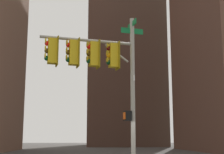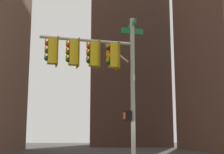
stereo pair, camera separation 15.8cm
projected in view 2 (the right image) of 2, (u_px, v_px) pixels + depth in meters
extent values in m
cylinder|color=#9E998C|center=(133.00, 98.00, 13.76)|extent=(0.19, 0.19, 6.91)
cylinder|color=#9E998C|center=(88.00, 41.00, 13.64)|extent=(0.99, 3.79, 0.12)
cylinder|color=#9E998C|center=(117.00, 53.00, 13.90)|extent=(0.32, 1.03, 0.75)
cube|color=#0F6B33|center=(132.00, 24.00, 14.33)|extent=(0.98, 0.26, 0.24)
cube|color=#0F6B33|center=(132.00, 31.00, 14.28)|extent=(0.26, 0.98, 0.24)
cube|color=white|center=(133.00, 79.00, 13.91)|extent=(0.45, 0.13, 0.24)
cube|color=gold|center=(113.00, 56.00, 13.84)|extent=(0.41, 0.41, 1.00)
cube|color=#7D640C|center=(118.00, 56.00, 13.90)|extent=(0.54, 0.16, 1.16)
sphere|color=#470A07|center=(109.00, 48.00, 13.84)|extent=(0.20, 0.20, 0.20)
cylinder|color=gold|center=(107.00, 46.00, 13.84)|extent=(0.23, 0.09, 0.23)
sphere|color=#F29E0C|center=(109.00, 55.00, 13.79)|extent=(0.20, 0.20, 0.20)
cylinder|color=gold|center=(107.00, 53.00, 13.79)|extent=(0.23, 0.09, 0.23)
sphere|color=#0A3819|center=(109.00, 62.00, 13.73)|extent=(0.20, 0.20, 0.20)
cylinder|color=gold|center=(107.00, 60.00, 13.73)|extent=(0.23, 0.09, 0.23)
cube|color=gold|center=(94.00, 54.00, 13.61)|extent=(0.41, 0.41, 1.00)
cube|color=#7D640C|center=(98.00, 55.00, 13.67)|extent=(0.54, 0.16, 1.16)
sphere|color=red|center=(89.00, 47.00, 13.61)|extent=(0.20, 0.20, 0.20)
cylinder|color=gold|center=(87.00, 45.00, 13.61)|extent=(0.23, 0.09, 0.23)
sphere|color=#4C330A|center=(89.00, 54.00, 13.56)|extent=(0.20, 0.20, 0.20)
cylinder|color=gold|center=(87.00, 52.00, 13.55)|extent=(0.23, 0.09, 0.23)
sphere|color=#0A3819|center=(89.00, 61.00, 13.50)|extent=(0.20, 0.20, 0.20)
cylinder|color=gold|center=(87.00, 59.00, 13.50)|extent=(0.23, 0.09, 0.23)
cube|color=gold|center=(73.00, 53.00, 13.38)|extent=(0.41, 0.41, 1.00)
cube|color=#7D640C|center=(78.00, 53.00, 13.43)|extent=(0.54, 0.16, 1.16)
sphere|color=red|center=(68.00, 45.00, 13.38)|extent=(0.20, 0.20, 0.20)
cylinder|color=gold|center=(67.00, 43.00, 13.38)|extent=(0.23, 0.09, 0.23)
sphere|color=#4C330A|center=(68.00, 52.00, 13.33)|extent=(0.20, 0.20, 0.20)
cylinder|color=gold|center=(67.00, 50.00, 13.32)|extent=(0.23, 0.09, 0.23)
sphere|color=#0A3819|center=(68.00, 60.00, 13.27)|extent=(0.20, 0.20, 0.20)
cylinder|color=gold|center=(66.00, 57.00, 13.27)|extent=(0.23, 0.09, 0.23)
cube|color=gold|center=(52.00, 51.00, 13.15)|extent=(0.41, 0.41, 1.00)
cube|color=#7D640C|center=(57.00, 52.00, 13.20)|extent=(0.54, 0.16, 1.16)
sphere|color=red|center=(47.00, 44.00, 13.15)|extent=(0.20, 0.20, 0.20)
cylinder|color=gold|center=(46.00, 41.00, 13.15)|extent=(0.23, 0.09, 0.23)
sphere|color=#4C330A|center=(47.00, 51.00, 13.09)|extent=(0.20, 0.20, 0.20)
cylinder|color=gold|center=(45.00, 49.00, 13.09)|extent=(0.23, 0.09, 0.23)
sphere|color=#0A3819|center=(47.00, 58.00, 13.04)|extent=(0.20, 0.20, 0.20)
cylinder|color=gold|center=(45.00, 56.00, 13.04)|extent=(0.23, 0.09, 0.23)
cube|color=black|center=(127.00, 116.00, 13.57)|extent=(0.41, 0.33, 0.40)
cube|color=#EA5914|center=(124.00, 116.00, 13.53)|extent=(0.25, 0.08, 0.28)
cube|color=#4C3328|center=(125.00, 36.00, 78.10)|extent=(22.76, 15.91, 50.65)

